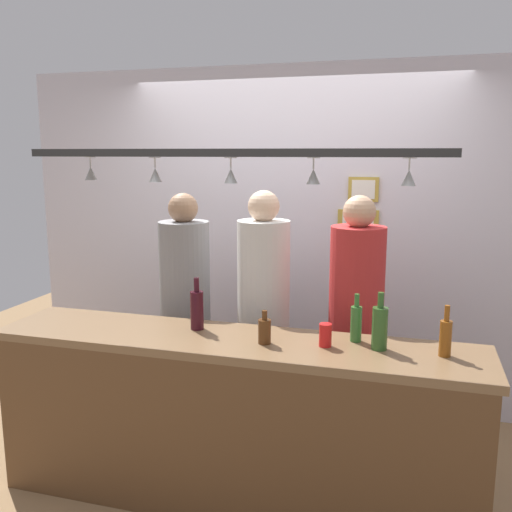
# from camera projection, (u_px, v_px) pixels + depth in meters

# --- Properties ---
(ground_plane) EXTENTS (8.00, 8.00, 0.00)m
(ground_plane) POSITION_uv_depth(u_px,v_px,m) (252.00, 466.00, 3.54)
(ground_plane) COLOR olive
(back_wall) EXTENTS (4.40, 0.06, 2.60)m
(back_wall) POSITION_uv_depth(u_px,v_px,m) (292.00, 238.00, 4.34)
(back_wall) COLOR silver
(back_wall) RESTS_ON ground_plane
(bar_counter) EXTENTS (2.70, 0.55, 0.96)m
(bar_counter) POSITION_uv_depth(u_px,v_px,m) (224.00, 403.00, 2.94)
(bar_counter) COLOR brown
(bar_counter) RESTS_ON ground_plane
(overhead_glass_rack) EXTENTS (2.20, 0.36, 0.04)m
(overhead_glass_rack) POSITION_uv_depth(u_px,v_px,m) (235.00, 153.00, 2.90)
(overhead_glass_rack) COLOR black
(hanging_wineglass_far_left) EXTENTS (0.07, 0.07, 0.13)m
(hanging_wineglass_far_left) POSITION_uv_depth(u_px,v_px,m) (91.00, 173.00, 3.19)
(hanging_wineglass_far_left) COLOR silver
(hanging_wineglass_far_left) RESTS_ON overhead_glass_rack
(hanging_wineglass_left) EXTENTS (0.07, 0.07, 0.13)m
(hanging_wineglass_left) POSITION_uv_depth(u_px,v_px,m) (155.00, 174.00, 2.98)
(hanging_wineglass_left) COLOR silver
(hanging_wineglass_left) RESTS_ON overhead_glass_rack
(hanging_wineglass_center_left) EXTENTS (0.07, 0.07, 0.13)m
(hanging_wineglass_center_left) POSITION_uv_depth(u_px,v_px,m) (231.00, 175.00, 2.85)
(hanging_wineglass_center_left) COLOR silver
(hanging_wineglass_center_left) RESTS_ON overhead_glass_rack
(hanging_wineglass_center) EXTENTS (0.07, 0.07, 0.13)m
(hanging_wineglass_center) POSITION_uv_depth(u_px,v_px,m) (313.00, 176.00, 2.77)
(hanging_wineglass_center) COLOR silver
(hanging_wineglass_center) RESTS_ON overhead_glass_rack
(hanging_wineglass_center_right) EXTENTS (0.07, 0.07, 0.13)m
(hanging_wineglass_center_right) POSITION_uv_depth(u_px,v_px,m) (409.00, 177.00, 2.63)
(hanging_wineglass_center_right) COLOR silver
(hanging_wineglass_center_right) RESTS_ON overhead_glass_rack
(person_left_grey_shirt) EXTENTS (0.34, 0.34, 1.69)m
(person_left_grey_shirt) POSITION_uv_depth(u_px,v_px,m) (185.00, 292.00, 3.79)
(person_left_grey_shirt) COLOR #2D334C
(person_left_grey_shirt) RESTS_ON ground_plane
(person_middle_white_patterned_shirt) EXTENTS (0.34, 0.34, 1.72)m
(person_middle_white_patterned_shirt) POSITION_uv_depth(u_px,v_px,m) (263.00, 295.00, 3.64)
(person_middle_white_patterned_shirt) COLOR #2D334C
(person_middle_white_patterned_shirt) RESTS_ON ground_plane
(person_right_red_shirt) EXTENTS (0.34, 0.34, 1.70)m
(person_right_red_shirt) POSITION_uv_depth(u_px,v_px,m) (356.00, 304.00, 3.47)
(person_right_red_shirt) COLOR #2D334C
(person_right_red_shirt) RESTS_ON ground_plane
(bottle_beer_amber_tall) EXTENTS (0.06, 0.06, 0.26)m
(bottle_beer_amber_tall) POSITION_uv_depth(u_px,v_px,m) (446.00, 337.00, 2.75)
(bottle_beer_amber_tall) COLOR brown
(bottle_beer_amber_tall) RESTS_ON bar_counter
(bottle_champagne_green) EXTENTS (0.08, 0.08, 0.30)m
(bottle_champagne_green) POSITION_uv_depth(u_px,v_px,m) (380.00, 327.00, 2.85)
(bottle_champagne_green) COLOR #2D5623
(bottle_champagne_green) RESTS_ON bar_counter
(bottle_beer_brown_stubby) EXTENTS (0.07, 0.07, 0.18)m
(bottle_beer_brown_stubby) POSITION_uv_depth(u_px,v_px,m) (265.00, 331.00, 2.94)
(bottle_beer_brown_stubby) COLOR #512D14
(bottle_beer_brown_stubby) RESTS_ON bar_counter
(bottle_beer_green_import) EXTENTS (0.06, 0.06, 0.26)m
(bottle_beer_green_import) POSITION_uv_depth(u_px,v_px,m) (356.00, 323.00, 2.97)
(bottle_beer_green_import) COLOR #336B2D
(bottle_beer_green_import) RESTS_ON bar_counter
(bottle_wine_dark_red) EXTENTS (0.08, 0.08, 0.30)m
(bottle_wine_dark_red) POSITION_uv_depth(u_px,v_px,m) (197.00, 309.00, 3.17)
(bottle_wine_dark_red) COLOR #380F19
(bottle_wine_dark_red) RESTS_ON bar_counter
(drink_can) EXTENTS (0.07, 0.07, 0.12)m
(drink_can) POSITION_uv_depth(u_px,v_px,m) (325.00, 335.00, 2.90)
(drink_can) COLOR red
(drink_can) RESTS_ON bar_counter
(picture_frame_lower_pair) EXTENTS (0.30, 0.02, 0.18)m
(picture_frame_lower_pair) POSITION_uv_depth(u_px,v_px,m) (358.00, 222.00, 4.13)
(picture_frame_lower_pair) COLOR #B29338
(picture_frame_lower_pair) RESTS_ON back_wall
(picture_frame_upper_small) EXTENTS (0.22, 0.02, 0.18)m
(picture_frame_upper_small) POSITION_uv_depth(u_px,v_px,m) (363.00, 189.00, 4.08)
(picture_frame_upper_small) COLOR #B29338
(picture_frame_upper_small) RESTS_ON back_wall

